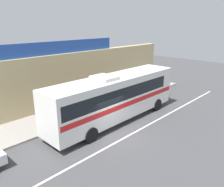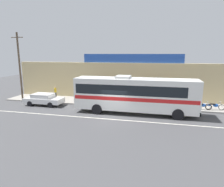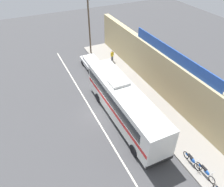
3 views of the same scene
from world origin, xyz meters
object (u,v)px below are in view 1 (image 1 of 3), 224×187
Objects in this scene: intercity_bus at (115,96)px; motorcycle_black at (142,90)px; motorcycle_blue at (159,84)px; motorcycle_green at (148,87)px.

motorcycle_black is (6.91, 2.42, -1.50)m from intercity_bus.
intercity_bus is 6.18× the size of motorcycle_blue.
motorcycle_black is (-3.21, -0.00, 0.00)m from motorcycle_blue.
motorcycle_green is at bearing 173.53° from motorcycle_blue.
intercity_bus is 6.29× the size of motorcycle_green.
motorcycle_green is (-1.95, 0.22, 0.00)m from motorcycle_blue.
intercity_bus is 10.52m from motorcycle_blue.
intercity_bus is 6.43× the size of motorcycle_black.
motorcycle_black is at bearing -179.97° from motorcycle_blue.
intercity_bus is 7.48m from motorcycle_black.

